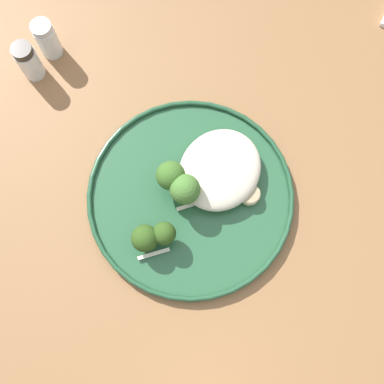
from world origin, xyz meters
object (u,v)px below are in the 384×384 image
Objects in this scene: broccoli_floret_rear_charred at (145,238)px; broccoli_floret_near_rim at (168,176)px; seared_scallop_tiny_bay at (249,172)px; seared_scallop_front_small at (220,145)px; seared_scallop_large_seared at (222,173)px; seared_scallop_left_edge at (223,196)px; salt_shaker at (47,39)px; pepper_shaker at (28,61)px; seared_scallop_right_edge at (236,151)px; broccoli_floret_center_pile at (164,234)px; seared_scallop_half_hidden at (189,181)px; broccoli_floret_front_edge at (185,190)px; seared_scallop_tilted_round at (250,195)px; dinner_plate at (192,194)px.

broccoli_floret_near_rim is (-0.08, -0.02, 0.01)m from broccoli_floret_rear_charred.
seared_scallop_front_small is at bearing -101.31° from seared_scallop_tiny_bay.
seared_scallop_large_seared is 0.04m from seared_scallop_tiny_bay.
salt_shaker is (-0.06, -0.35, 0.01)m from seared_scallop_left_edge.
broccoli_floret_rear_charred is 0.32m from pepper_shaker.
broccoli_floret_center_pile is at bearing -5.17° from seared_scallop_right_edge.
seared_scallop_right_edge is (-0.07, 0.03, -0.00)m from seared_scallop_half_hidden.
pepper_shaker is at bearing 0.00° from salt_shaker.
seared_scallop_tiny_bay is at bearing 96.00° from pepper_shaker.
broccoli_floret_rear_charred is 0.09m from broccoli_floret_near_rim.
broccoli_floret_near_rim is 0.90× the size of pepper_shaker.
broccoli_floret_front_edge is 0.94× the size of pepper_shaker.
broccoli_floret_rear_charred is (0.14, -0.03, 0.02)m from seared_scallop_large_seared.
seared_scallop_tiny_bay is 0.64× the size of broccoli_floret_center_pile.
seared_scallop_half_hidden is 0.10m from broccoli_floret_rear_charred.
seared_scallop_right_edge is 0.46× the size of pepper_shaker.
seared_scallop_left_edge reaches higher than seared_scallop_tilted_round.
seared_scallop_large_seared is 0.88× the size of seared_scallop_right_edge.
seared_scallop_front_small is 0.07m from seared_scallop_half_hidden.
seared_scallop_tilted_round is 0.94× the size of seared_scallop_tiny_bay.
seared_scallop_half_hidden reaches higher than seared_scallop_tilted_round.
broccoli_floret_center_pile is 0.08m from broccoli_floret_near_rim.
pepper_shaker is (-0.04, -0.30, -0.02)m from broccoli_floret_front_edge.
seared_scallop_tilted_round is at bearing 48.97° from seared_scallop_right_edge.
seared_scallop_tilted_round is 0.09m from broccoli_floret_front_edge.
dinner_plate is 10.62× the size of seared_scallop_large_seared.
seared_scallop_right_edge is 0.66× the size of broccoli_floret_center_pile.
seared_scallop_half_hidden is 0.90× the size of seared_scallop_tilted_round.
seared_scallop_right_edge is 0.49× the size of broccoli_floret_front_edge.
seared_scallop_front_small is 0.54× the size of broccoli_floret_rear_charred.
seared_scallop_left_edge is at bearing 122.28° from broccoli_floret_front_edge.
dinner_plate is 0.04m from seared_scallop_left_edge.
seared_scallop_front_small is 0.09m from broccoli_floret_near_rim.
dinner_plate is at bearing -36.84° from seared_scallop_tiny_bay.
broccoli_floret_near_rim is (0.07, -0.09, 0.03)m from seared_scallop_tiny_bay.
dinner_plate is 4.33× the size of salt_shaker.
broccoli_floret_center_pile is 0.70× the size of pepper_shaker.
seared_scallop_large_seared is at bearing 134.00° from broccoli_floret_near_rim.
broccoli_floret_rear_charred is 0.72× the size of salt_shaker.
broccoli_floret_front_edge is 0.31m from pepper_shaker.
broccoli_floret_center_pile reaches higher than seared_scallop_tilted_round.
broccoli_floret_rear_charred is at bearing 60.70° from salt_shaker.
pepper_shaker is at bearing -84.00° from seared_scallop_tiny_bay.
broccoli_floret_rear_charred is at bearing -6.28° from broccoli_floret_front_edge.
salt_shaker reaches higher than broccoli_floret_rear_charred.
pepper_shaker is at bearing -92.06° from seared_scallop_left_edge.
seared_scallop_tilted_round is at bearing 91.56° from pepper_shaker.
broccoli_floret_rear_charred is 0.76× the size of broccoli_floret_front_edge.
dinner_plate is 4.59× the size of broccoli_floret_front_edge.
seared_scallop_large_seared is 0.33m from pepper_shaker.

